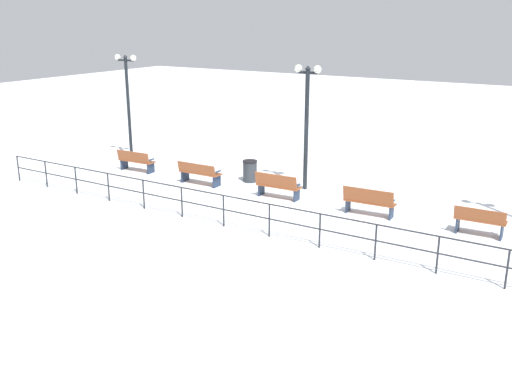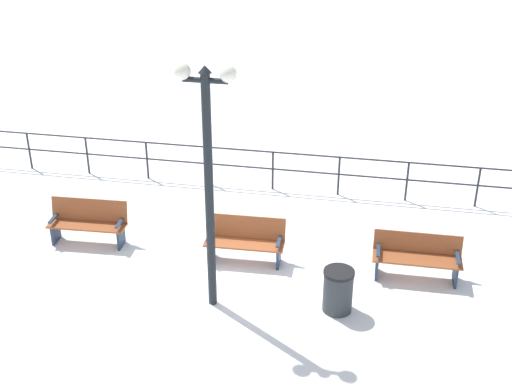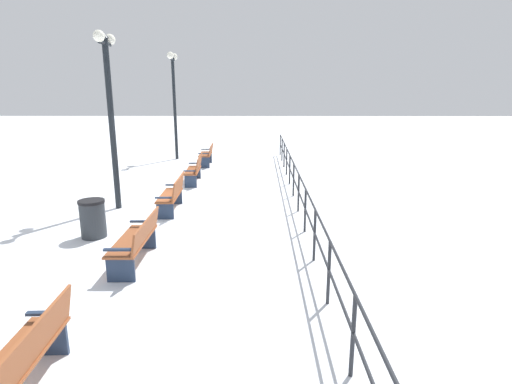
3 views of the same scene
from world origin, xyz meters
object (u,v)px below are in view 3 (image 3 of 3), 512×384
object	(u,v)px
trash_bin	(93,219)
bench_fifth	(23,358)
bench_fourth	(137,240)
lamppost_near	(174,87)
lamppost_middle	(110,97)
bench_nearest	(207,154)
bench_third	(173,194)
bench_second	(195,169)

from	to	relation	value
trash_bin	bench_fifth	bearing A→B (deg)	103.94
bench_fourth	trash_bin	distance (m)	1.94
bench_fifth	lamppost_near	world-z (taller)	lamppost_near
bench_fourth	bench_fifth	size ratio (longest dim) A/B	1.04
lamppost_middle	bench_fourth	bearing A→B (deg)	113.45
bench_nearest	bench_third	bearing A→B (deg)	87.67
bench_fifth	lamppost_middle	distance (m)	7.53
lamppost_near	trash_bin	bearing A→B (deg)	91.23
lamppost_near	trash_bin	world-z (taller)	lamppost_near
bench_third	lamppost_near	size ratio (longest dim) A/B	0.34
bench_fifth	lamppost_near	size ratio (longest dim) A/B	0.35
bench_nearest	bench_fifth	bearing A→B (deg)	87.32
bench_fourth	trash_bin	bearing A→B (deg)	-46.50
lamppost_near	lamppost_middle	xyz separation A→B (m)	(-0.00, 8.06, -0.31)
bench_fourth	trash_bin	world-z (taller)	bench_fourth
bench_second	lamppost_middle	world-z (taller)	lamppost_middle
bench_third	bench_fourth	size ratio (longest dim) A/B	0.95
bench_second	lamppost_near	size ratio (longest dim) A/B	0.35
bench_nearest	bench_second	distance (m)	3.35
bench_third	bench_fourth	distance (m)	3.35
bench_nearest	bench_fourth	world-z (taller)	bench_nearest
bench_third	lamppost_middle	size ratio (longest dim) A/B	0.36
bench_fourth	bench_fifth	world-z (taller)	bench_fifth
bench_fourth	lamppost_middle	size ratio (longest dim) A/B	0.38
bench_second	trash_bin	size ratio (longest dim) A/B	2.00
trash_bin	bench_fourth	bearing A→B (deg)	134.21
bench_second	lamppost_near	world-z (taller)	lamppost_near
lamppost_near	trash_bin	size ratio (longest dim) A/B	5.66
bench_fifth	trash_bin	world-z (taller)	bench_fifth
bench_fourth	bench_fifth	distance (m)	3.35
bench_third	trash_bin	distance (m)	2.36
bench_nearest	bench_fourth	xyz separation A→B (m)	(0.03, 10.05, -0.01)
bench_fifth	lamppost_middle	xyz separation A→B (m)	(1.40, -6.98, 2.46)
bench_nearest	bench_third	xyz separation A→B (m)	(0.06, 6.70, 0.00)
bench_third	trash_bin	size ratio (longest dim) A/B	1.95
bench_nearest	bench_fourth	bearing A→B (deg)	88.04
bench_nearest	bench_third	distance (m)	6.70
bench_second	bench_fifth	bearing A→B (deg)	85.96
bench_nearest	bench_fourth	distance (m)	10.05
lamppost_near	lamppost_middle	size ratio (longest dim) A/B	1.04
bench_second	lamppost_middle	distance (m)	4.24
bench_nearest	bench_second	size ratio (longest dim) A/B	0.87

